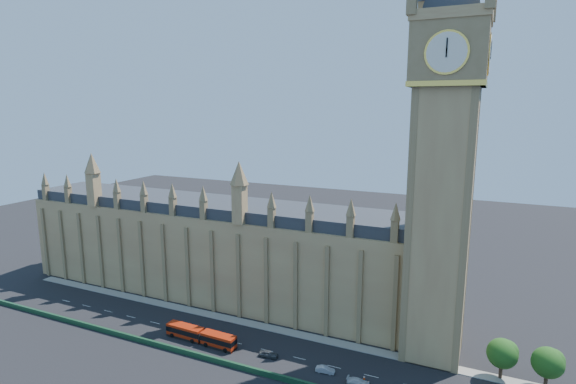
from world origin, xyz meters
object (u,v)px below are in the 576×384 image
at_px(red_bus, 201,335).
at_px(car_white, 358,382).
at_px(car_grey, 269,354).
at_px(car_silver, 325,370).

relative_size(red_bus, car_white, 4.01).
bearing_deg(car_grey, car_white, -99.16).
xyz_separation_m(car_grey, car_silver, (13.35, -0.47, -0.07)).
height_order(car_grey, car_silver, car_grey).
height_order(red_bus, car_grey, red_bus).
distance_m(red_bus, car_silver, 30.72).
height_order(car_grey, car_white, car_grey).
relative_size(car_grey, car_silver, 1.06).
xyz_separation_m(car_silver, car_white, (7.42, -1.33, 0.02)).
relative_size(red_bus, car_silver, 4.67).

